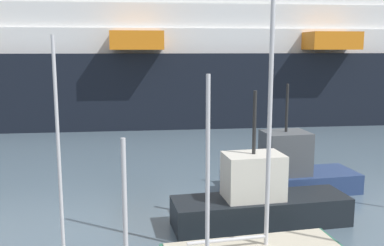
% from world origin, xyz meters
% --- Properties ---
extents(fishing_boat_0, '(7.91, 2.80, 5.95)m').
position_xyz_m(fishing_boat_0, '(1.89, 9.13, 1.09)').
color(fishing_boat_0, black).
rests_on(fishing_boat_0, ground_plane).
extents(fishing_boat_1, '(7.41, 3.18, 5.86)m').
position_xyz_m(fishing_boat_1, '(4.74, 13.30, 1.11)').
color(fishing_boat_1, navy).
rests_on(fishing_boat_1, ground_plane).
extents(cruise_ship, '(131.14, 21.63, 23.18)m').
position_xyz_m(cruise_ship, '(-3.21, 41.42, 7.43)').
color(cruise_ship, black).
rests_on(cruise_ship, ground_plane).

